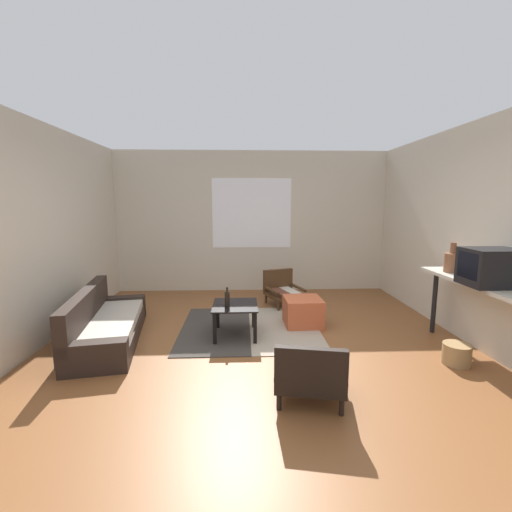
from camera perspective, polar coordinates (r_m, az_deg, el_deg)
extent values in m
plane|color=brown|center=(4.13, 0.55, -15.96)|extent=(7.80, 7.80, 0.00)
cube|color=beige|center=(6.82, -0.72, 5.62)|extent=(5.60, 0.12, 2.70)
cube|color=white|center=(6.74, -0.71, 7.03)|extent=(1.52, 0.01, 1.33)
cube|color=beige|center=(4.96, 32.81, 3.03)|extent=(0.12, 6.60, 2.70)
cube|color=beige|center=(4.75, -33.67, 2.76)|extent=(0.12, 6.60, 2.70)
cube|color=#38332D|center=(4.92, -6.62, -11.75)|extent=(0.94, 1.81, 0.01)
cube|color=gray|center=(4.94, 4.57, -11.63)|extent=(0.94, 1.81, 0.01)
cube|color=black|center=(4.84, -22.73, -11.56)|extent=(0.98, 2.00, 0.20)
cube|color=#B2A899|center=(4.78, -22.48, -9.85)|extent=(0.85, 1.80, 0.10)
cube|color=black|center=(4.81, -26.16, -8.42)|extent=(0.46, 1.91, 0.55)
cube|color=black|center=(5.62, -21.16, -7.90)|extent=(0.69, 0.29, 0.34)
cube|color=black|center=(4.03, -25.09, -14.86)|extent=(0.69, 0.29, 0.34)
cube|color=black|center=(4.54, -3.45, -8.06)|extent=(0.57, 0.64, 0.02)
cube|color=black|center=(4.88, -6.30, -9.47)|extent=(0.04, 0.04, 0.40)
cube|color=black|center=(4.87, -0.41, -9.45)|extent=(0.04, 0.04, 0.40)
cube|color=black|center=(4.36, -6.82, -11.78)|extent=(0.04, 0.04, 0.40)
cube|color=black|center=(4.34, -0.16, -11.77)|extent=(0.04, 0.04, 0.40)
cylinder|color=#472D19|center=(5.84, 7.79, -7.71)|extent=(0.04, 0.04, 0.15)
cylinder|color=#472D19|center=(5.63, 3.68, -8.27)|extent=(0.04, 0.04, 0.15)
cylinder|color=#472D19|center=(6.25, 5.55, -6.56)|extent=(0.04, 0.04, 0.15)
cylinder|color=#472D19|center=(6.06, 1.66, -7.02)|extent=(0.04, 0.04, 0.15)
cube|color=#472D19|center=(5.91, 4.68, -6.43)|extent=(0.70, 0.72, 0.05)
cube|color=beige|center=(5.92, 5.59, -5.86)|extent=(0.34, 0.54, 0.06)
cube|color=brown|center=(5.84, 3.94, -6.05)|extent=(0.34, 0.54, 0.06)
cube|color=#472D19|center=(6.08, 3.62, -3.93)|extent=(0.53, 0.25, 0.37)
cube|color=#472D19|center=(6.00, 6.84, -5.10)|extent=(0.23, 0.55, 0.04)
cube|color=#472D19|center=(5.78, 2.46, -5.59)|extent=(0.23, 0.55, 0.04)
cylinder|color=black|center=(3.57, 4.45, -18.88)|extent=(0.04, 0.04, 0.14)
cylinder|color=black|center=(3.57, 13.18, -19.04)|extent=(0.04, 0.04, 0.14)
cylinder|color=black|center=(3.17, 3.80, -22.73)|extent=(0.04, 0.04, 0.14)
cylinder|color=black|center=(3.18, 13.88, -22.90)|extent=(0.04, 0.04, 0.14)
cube|color=black|center=(3.31, 8.87, -19.37)|extent=(0.69, 0.64, 0.05)
cube|color=silver|center=(3.31, 7.00, -18.32)|extent=(0.28, 0.51, 0.06)
cube|color=black|center=(3.31, 10.79, -18.39)|extent=(0.28, 0.51, 0.06)
cube|color=black|center=(3.00, 8.99, -17.98)|extent=(0.60, 0.18, 0.37)
cube|color=black|center=(3.27, 3.83, -17.43)|extent=(0.15, 0.54, 0.04)
cube|color=black|center=(3.28, 14.01, -17.62)|extent=(0.15, 0.54, 0.04)
cube|color=#BC5633|center=(5.02, 7.70, -9.05)|extent=(0.53, 0.53, 0.39)
cube|color=beige|center=(4.50, 32.37, -3.65)|extent=(0.38, 1.63, 0.04)
cylinder|color=black|center=(5.22, 27.25, -6.69)|extent=(0.06, 0.06, 0.85)
cube|color=black|center=(4.27, 34.43, -1.54)|extent=(0.55, 0.41, 0.38)
cube|color=black|center=(4.11, 31.46, -1.34)|extent=(0.01, 0.32, 0.27)
cylinder|color=brown|center=(4.84, 29.51, -0.98)|extent=(0.18, 0.18, 0.23)
cylinder|color=brown|center=(4.82, 29.67, 1.17)|extent=(0.07, 0.07, 0.13)
cylinder|color=black|center=(4.43, -4.75, -7.09)|extent=(0.06, 0.06, 0.19)
cylinder|color=black|center=(4.40, -4.77, -5.52)|extent=(0.03, 0.03, 0.06)
cylinder|color=#9E7A4C|center=(4.45, 30.07, -13.76)|extent=(0.29, 0.29, 0.22)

